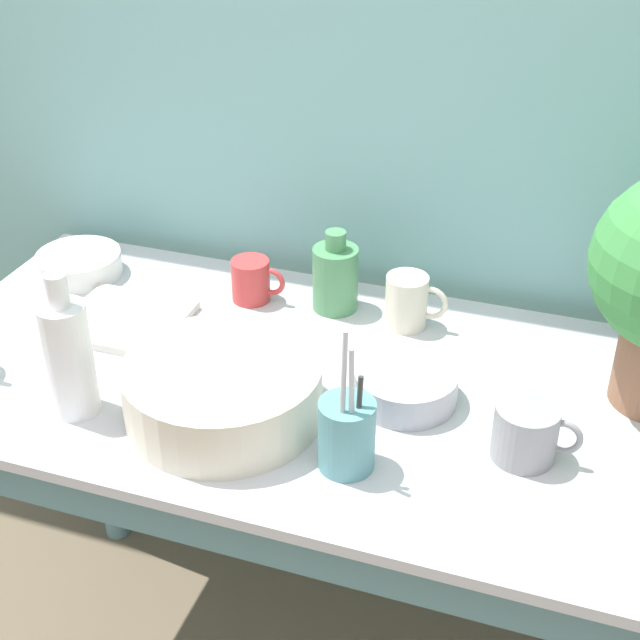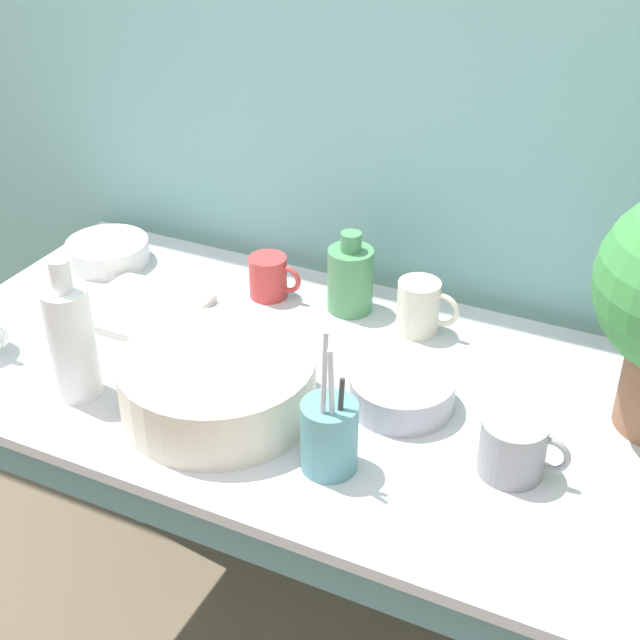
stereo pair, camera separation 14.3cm
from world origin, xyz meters
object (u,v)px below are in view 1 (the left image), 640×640
mug_grey (527,432)px  tray_board (125,320)px  bowl_small_steel (406,386)px  utensil_cup (347,434)px  bottle_short (335,277)px  bowl_wash_large (223,391)px  mug_cream (408,301)px  bowl_small_enamel_white (79,264)px  bottle_tall (69,356)px  mug_red (252,280)px

mug_grey → tray_board: mug_grey is taller
bowl_small_steel → utensil_cup: bearing=-103.0°
bottle_short → mug_grey: bottle_short is taller
bowl_wash_large → tray_board: bowl_wash_large is taller
mug_grey → mug_cream: mug_cream is taller
bowl_small_enamel_white → bottle_tall: bearing=-58.7°
mug_red → utensil_cup: bearing=-51.9°
mug_red → bowl_small_enamel_white: mug_red is taller
bowl_wash_large → mug_red: size_ratio=2.91×
bottle_tall → utensil_cup: size_ratio=1.03×
bowl_small_steel → tray_board: size_ratio=0.79×
mug_red → mug_grey: bearing=-28.0°
mug_cream → utensil_cup: (0.01, -0.41, 0.01)m
mug_cream → tray_board: bearing=-161.4°
mug_grey → mug_red: 0.64m
bottle_short → bottle_tall: bearing=-123.6°
bottle_tall → mug_red: bottle_tall is taller
bottle_short → mug_red: size_ratio=1.49×
mug_red → bottle_tall: bearing=-107.5°
bowl_small_enamel_white → tray_board: size_ratio=0.79×
mug_red → bowl_small_enamel_white: bearing=-176.7°
mug_grey → bowl_wash_large: bearing=-173.3°
bowl_small_steel → tray_board: bearing=173.8°
mug_grey → mug_cream: 0.40m
bowl_small_steel → bowl_small_enamel_white: bearing=164.7°
mug_red → tray_board: mug_red is taller
bottle_short → bowl_small_enamel_white: 0.53m
mug_grey → bowl_small_steel: bearing=158.7°
mug_cream → bottle_short: bearing=172.8°
mug_grey → utensil_cup: utensil_cup is taller
bowl_wash_large → tray_board: 0.35m
bottle_short → mug_grey: bearing=-38.8°
utensil_cup → tray_board: (-0.51, 0.24, -0.05)m
bottle_short → tray_board: 0.40m
mug_red → bowl_small_enamel_white: (-0.37, -0.02, -0.02)m
mug_grey → bowl_small_steel: 0.22m
tray_board → bowl_wash_large: bearing=-33.8°
bowl_small_enamel_white → utensil_cup: size_ratio=0.71×
bottle_short → utensil_cup: size_ratio=0.67×
bowl_wash_large → utensil_cup: size_ratio=1.30×
utensil_cup → tray_board: 0.56m
bottle_tall → bowl_small_steel: bottle_tall is taller
tray_board → bottle_tall: bearing=-77.2°
mug_red → tray_board: bearing=-139.4°
mug_grey → utensil_cup: (-0.24, -0.11, 0.01)m
mug_red → tray_board: size_ratio=0.50×
mug_red → bowl_wash_large: bearing=-74.4°
bottle_short → bowl_small_steel: (0.20, -0.24, -0.04)m
bottle_tall → bottle_short: bearing=56.4°
bottle_tall → mug_grey: bearing=9.5°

